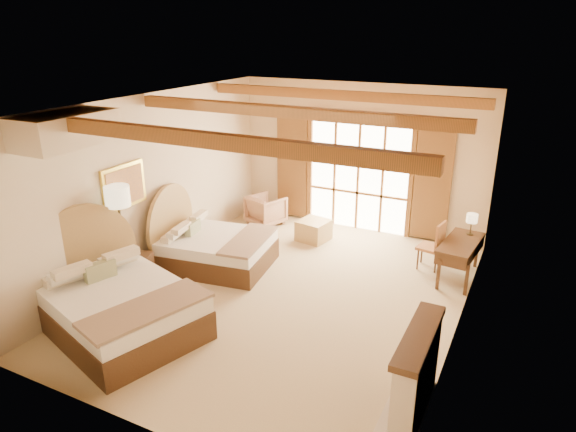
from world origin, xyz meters
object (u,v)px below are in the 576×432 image
Objects in this scene: bed_far at (210,245)px; bed_near at (112,302)px; desk at (459,258)px; armchair at (266,210)px; nightstand at (134,273)px.

bed_near is at bearing -97.93° from bed_far.
bed_near reaches higher than desk.
nightstand is at bearing 102.13° from armchair.
desk reaches higher than armchair.
bed_far is (-0.01, 2.52, -0.06)m from bed_near.
nightstand is 0.85× the size of armchair.
desk reaches higher than nightstand.
bed_near is 5.92m from desk.
bed_near is 2.52m from bed_far.
bed_far is 2.33m from armchair.
nightstand is at bearing -119.83° from bed_far.
armchair is at bearing 108.73° from bed_near.
bed_near is 3.75× the size of armchair.
nightstand is 0.47× the size of desk.
bed_far is 1.54m from nightstand.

